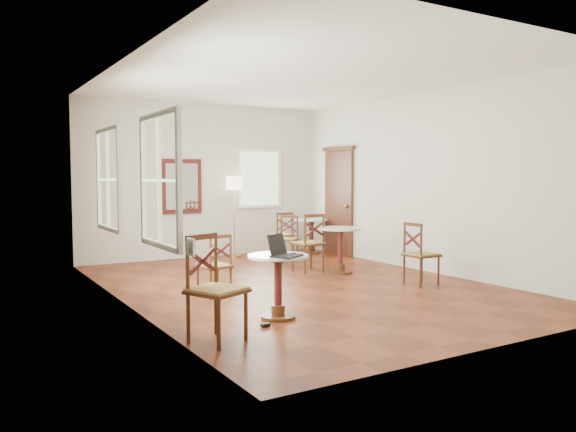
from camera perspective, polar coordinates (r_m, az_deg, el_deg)
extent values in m
plane|color=#602510|center=(8.36, 1.06, -6.97)|extent=(7.00, 7.00, 0.00)
cube|color=beige|center=(11.33, -8.36, 3.49)|extent=(5.00, 0.02, 3.00)
cube|color=beige|center=(5.56, 20.58, 2.80)|extent=(5.00, 0.02, 3.00)
cube|color=beige|center=(7.20, -16.06, 3.11)|extent=(0.02, 7.00, 3.00)
cube|color=beige|center=(9.77, 13.64, 3.35)|extent=(0.02, 7.00, 3.00)
cube|color=white|center=(8.33, 1.09, 13.73)|extent=(5.00, 7.00, 0.02)
cube|color=#4E2816|center=(11.59, 5.11, 1.30)|extent=(0.06, 0.90, 2.10)
cube|color=#482612|center=(11.58, 5.06, 6.75)|extent=(0.08, 1.02, 0.08)
sphere|color=#BF8C3F|center=(11.30, 5.81, 0.98)|extent=(0.07, 0.07, 0.07)
cube|color=#4A1613|center=(11.11, -10.66, 2.94)|extent=(0.80, 0.05, 1.05)
cube|color=white|center=(11.08, -10.61, 2.94)|extent=(0.64, 0.02, 0.88)
cube|color=white|center=(5.25, -9.72, -3.08)|extent=(0.02, 0.16, 0.16)
torus|color=red|center=(5.26, -9.57, -3.07)|extent=(0.02, 0.12, 0.12)
cube|color=white|center=(6.06, -12.87, 3.50)|extent=(0.06, 1.22, 1.42)
cube|color=white|center=(8.18, -17.67, 3.52)|extent=(0.06, 1.22, 1.42)
cube|color=white|center=(11.82, -2.91, 3.79)|extent=(1.02, 0.06, 1.22)
cylinder|color=#482612|center=(6.46, -1.00, -10.09)|extent=(0.39, 0.39, 0.04)
cylinder|color=#482612|center=(6.44, -1.00, -9.42)|extent=(0.16, 0.16, 0.12)
cylinder|color=#4A1613|center=(6.38, -1.00, -6.86)|extent=(0.09, 0.09, 0.58)
cylinder|color=#482612|center=(6.33, -1.00, -4.44)|extent=(0.14, 0.14, 0.06)
cylinder|color=silver|center=(6.33, -1.00, -4.05)|extent=(0.68, 0.68, 0.03)
cylinder|color=#482612|center=(9.43, 5.24, -5.62)|extent=(0.41, 0.41, 0.04)
cylinder|color=#482612|center=(9.41, 5.25, -5.13)|extent=(0.16, 0.16, 0.12)
cylinder|color=#4A1613|center=(9.37, 5.26, -3.28)|extent=(0.09, 0.09, 0.61)
cylinder|color=#482612|center=(9.34, 5.27, -1.54)|extent=(0.14, 0.14, 0.06)
cylinder|color=silver|center=(9.33, 5.27, -1.26)|extent=(0.71, 0.71, 0.03)
cylinder|color=#482612|center=(11.79, 2.36, -3.67)|extent=(0.38, 0.38, 0.04)
cylinder|color=#482612|center=(11.78, 2.36, -3.30)|extent=(0.15, 0.15, 0.11)
cylinder|color=#4A1613|center=(11.75, 2.36, -1.91)|extent=(0.09, 0.09, 0.57)
cylinder|color=#482612|center=(11.73, 2.37, -0.61)|extent=(0.13, 0.13, 0.06)
cylinder|color=silver|center=(11.72, 2.37, -0.40)|extent=(0.67, 0.67, 0.03)
cylinder|color=#482612|center=(7.88, -7.09, -6.24)|extent=(0.03, 0.03, 0.39)
cylinder|color=#482612|center=(7.62, -5.77, -6.58)|extent=(0.03, 0.03, 0.39)
cylinder|color=#482612|center=(7.71, -9.03, -6.49)|extent=(0.03, 0.03, 0.39)
cylinder|color=#482612|center=(7.45, -7.75, -6.84)|extent=(0.03, 0.03, 0.39)
cube|color=#482612|center=(7.63, -7.42, -5.06)|extent=(0.44, 0.44, 0.03)
cube|color=olive|center=(7.63, -7.43, -4.96)|extent=(0.42, 0.42, 0.03)
cylinder|color=#482612|center=(7.56, -5.79, -3.50)|extent=(0.03, 0.03, 0.43)
cylinder|color=#482612|center=(7.38, -7.78, -3.69)|extent=(0.03, 0.03, 0.43)
cube|color=#482612|center=(7.44, -6.79, -2.06)|extent=(0.33, 0.09, 0.04)
cube|color=#4A1613|center=(7.47, -6.78, -3.53)|extent=(0.28, 0.07, 0.19)
cube|color=#4A1613|center=(7.47, -6.78, -3.53)|extent=(0.28, 0.07, 0.19)
cylinder|color=#482612|center=(5.31, -6.97, -10.74)|extent=(0.04, 0.04, 0.49)
cylinder|color=#482612|center=(5.57, -9.99, -10.07)|extent=(0.04, 0.04, 0.49)
cylinder|color=#482612|center=(5.59, -4.25, -9.96)|extent=(0.04, 0.04, 0.49)
cylinder|color=#482612|center=(5.84, -7.25, -9.38)|extent=(0.04, 0.04, 0.49)
cube|color=#482612|center=(5.52, -7.14, -7.52)|extent=(0.63, 0.63, 0.03)
cube|color=olive|center=(5.52, -7.14, -7.36)|extent=(0.60, 0.60, 0.04)
cylinder|color=#482612|center=(5.47, -10.05, -4.84)|extent=(0.04, 0.04, 0.54)
cylinder|color=#482612|center=(5.75, -7.29, -4.39)|extent=(0.04, 0.04, 0.54)
cube|color=#482612|center=(5.57, -8.67, -2.08)|extent=(0.39, 0.20, 0.05)
cube|color=#4A1613|center=(5.60, -8.64, -4.50)|extent=(0.33, 0.17, 0.24)
cube|color=#4A1613|center=(5.60, -8.64, -4.50)|extent=(0.33, 0.17, 0.24)
cylinder|color=#482612|center=(9.77, 2.31, -4.02)|extent=(0.04, 0.04, 0.46)
cylinder|color=#482612|center=(9.47, 3.57, -4.28)|extent=(0.04, 0.04, 0.46)
cylinder|color=#482612|center=(9.57, 0.49, -4.18)|extent=(0.04, 0.04, 0.46)
cylinder|color=#482612|center=(9.26, 1.71, -4.46)|extent=(0.04, 0.04, 0.46)
cube|color=#482612|center=(9.48, 2.02, -2.83)|extent=(0.46, 0.46, 0.03)
cube|color=olive|center=(9.48, 2.02, -2.73)|extent=(0.44, 0.44, 0.04)
cylinder|color=#482612|center=(9.41, 3.58, -1.35)|extent=(0.04, 0.04, 0.51)
cylinder|color=#482612|center=(9.20, 1.72, -1.47)|extent=(0.04, 0.04, 0.51)
cube|color=#482612|center=(9.29, 2.67, 0.04)|extent=(0.39, 0.04, 0.05)
cube|color=#4A1613|center=(9.31, 2.66, -1.35)|extent=(0.33, 0.03, 0.23)
cube|color=#4A1613|center=(9.31, 2.66, -1.35)|extent=(0.33, 0.03, 0.23)
cylinder|color=#482612|center=(8.58, 14.87, -5.36)|extent=(0.03, 0.03, 0.43)
cylinder|color=#482612|center=(8.34, 13.17, -5.59)|extent=(0.03, 0.03, 0.43)
cylinder|color=#482612|center=(8.82, 13.27, -5.07)|extent=(0.03, 0.03, 0.43)
cylinder|color=#482612|center=(8.59, 11.58, -5.29)|extent=(0.03, 0.03, 0.43)
cube|color=#482612|center=(8.55, 13.25, -3.86)|extent=(0.43, 0.43, 0.03)
cube|color=olive|center=(8.55, 13.25, -3.76)|extent=(0.41, 0.41, 0.04)
cylinder|color=#482612|center=(8.28, 13.22, -2.46)|extent=(0.03, 0.03, 0.48)
cylinder|color=#482612|center=(8.53, 11.62, -2.25)|extent=(0.03, 0.03, 0.48)
cube|color=#482612|center=(8.38, 12.43, -0.84)|extent=(0.04, 0.37, 0.05)
cube|color=#4A1613|center=(8.40, 12.41, -2.29)|extent=(0.03, 0.31, 0.21)
cube|color=#4A1613|center=(8.40, 12.41, -2.29)|extent=(0.03, 0.31, 0.21)
cylinder|color=#482612|center=(11.50, -0.38, -2.91)|extent=(0.03, 0.03, 0.42)
cylinder|color=#482612|center=(11.21, 0.44, -3.09)|extent=(0.03, 0.03, 0.42)
cylinder|color=#482612|center=(11.34, -1.87, -3.00)|extent=(0.03, 0.03, 0.42)
cylinder|color=#482612|center=(11.05, -1.07, -3.19)|extent=(0.03, 0.03, 0.42)
cube|color=#482612|center=(11.25, -0.72, -1.97)|extent=(0.42, 0.42, 0.03)
cube|color=olive|center=(11.25, -0.72, -1.90)|extent=(0.40, 0.40, 0.04)
cylinder|color=#482612|center=(11.16, 0.44, -0.84)|extent=(0.03, 0.03, 0.46)
cylinder|color=#482612|center=(11.00, -1.08, -0.91)|extent=(0.03, 0.03, 0.46)
cube|color=#482612|center=(11.07, -0.31, 0.23)|extent=(0.35, 0.04, 0.05)
cube|color=#4A1613|center=(11.08, -0.31, -0.83)|extent=(0.30, 0.03, 0.20)
cube|color=#4A1613|center=(11.08, -0.31, -0.83)|extent=(0.30, 0.03, 0.20)
cylinder|color=#482612|center=(10.55, -1.29, -3.57)|extent=(0.03, 0.03, 0.41)
cylinder|color=#482612|center=(10.85, -0.68, -3.36)|extent=(0.03, 0.03, 0.41)
cylinder|color=#482612|center=(10.44, 0.38, -3.65)|extent=(0.03, 0.03, 0.41)
cylinder|color=#482612|center=(10.74, 0.95, -3.43)|extent=(0.03, 0.03, 0.41)
cube|color=#482612|center=(10.62, -0.16, -2.39)|extent=(0.56, 0.56, 0.03)
cube|color=olive|center=(10.62, -0.16, -2.32)|extent=(0.53, 0.53, 0.04)
cylinder|color=#482612|center=(10.80, -0.68, -1.11)|extent=(0.03, 0.03, 0.45)
cylinder|color=#482612|center=(10.70, 0.95, -1.16)|extent=(0.03, 0.03, 0.45)
cube|color=#482612|center=(10.73, 0.13, -0.03)|extent=(0.24, 0.28, 0.05)
cube|color=#4A1613|center=(10.75, 0.13, -1.08)|extent=(0.20, 0.24, 0.20)
cube|color=#4A1613|center=(10.75, 0.13, -1.08)|extent=(0.20, 0.24, 0.20)
cylinder|color=#BF8C3F|center=(11.31, -5.40, -4.04)|extent=(0.26, 0.26, 0.03)
cylinder|color=#BF8C3F|center=(11.24, -5.43, -0.42)|extent=(0.02, 0.02, 1.46)
cylinder|color=beige|center=(11.20, -5.45, 3.30)|extent=(0.31, 0.31, 0.27)
cube|color=black|center=(6.17, -0.13, -4.01)|extent=(0.41, 0.38, 0.02)
cube|color=black|center=(6.17, -0.13, -3.91)|extent=(0.31, 0.26, 0.00)
cube|color=black|center=(6.22, -1.11, -2.87)|extent=(0.32, 0.23, 0.23)
cube|color=silver|center=(6.22, -1.11, -2.87)|extent=(0.28, 0.20, 0.19)
ellipsoid|color=black|center=(6.28, 0.53, -3.82)|extent=(0.09, 0.07, 0.03)
cylinder|color=black|center=(6.33, -0.91, -3.52)|extent=(0.07, 0.07, 0.09)
torus|color=black|center=(6.35, -0.57, -3.49)|extent=(0.06, 0.01, 0.06)
cylinder|color=white|center=(6.25, -1.65, -3.55)|extent=(0.06, 0.06, 0.10)
cube|color=black|center=(6.13, -2.29, -10.89)|extent=(0.09, 0.06, 0.04)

